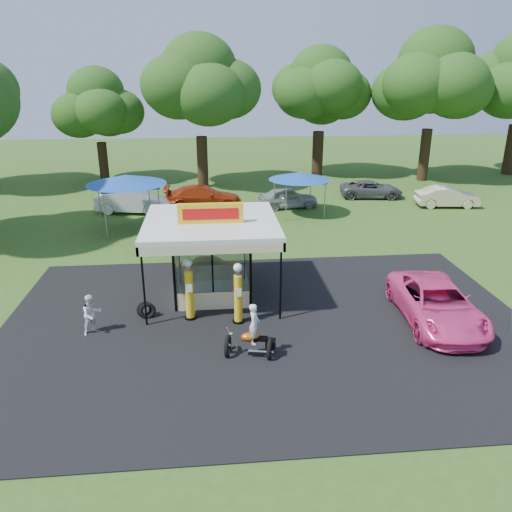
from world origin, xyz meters
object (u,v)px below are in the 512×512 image
object	(u,v)px
gas_pump_left	(189,290)
bg_car_d	(371,189)
pink_sedan	(436,303)
bg_car_a	(133,201)
bg_car_b	(203,197)
bg_car_c	(288,198)
bg_car_e	(447,197)
spectator_west	(92,315)
tent_east	(300,176)
motorcycle	(252,336)
gas_station_kiosk	(212,256)
tent_west	(126,180)
kiosk_car	(212,266)
gas_pump_right	(238,295)

from	to	relation	value
gas_pump_left	bg_car_d	xyz separation A→B (m)	(13.15, 18.82, -0.57)
pink_sedan	bg_car_d	distance (m)	20.28
bg_car_a	bg_car_b	xyz separation A→B (m)	(4.76, 0.89, -0.03)
bg_car_c	bg_car_e	distance (m)	11.31
bg_car_c	bg_car_d	world-z (taller)	bg_car_c
spectator_west	bg_car_a	xyz separation A→B (m)	(-0.81, 16.91, 0.04)
bg_car_b	tent_east	world-z (taller)	tent_east
bg_car_e	gas_pump_left	bearing A→B (deg)	136.96
bg_car_c	motorcycle	bearing A→B (deg)	160.07
tent_east	bg_car_a	bearing A→B (deg)	172.23
gas_station_kiosk	bg_car_d	distance (m)	20.70
gas_station_kiosk	bg_car_b	size ratio (longest dim) A/B	1.00
gas_station_kiosk	bg_car_a	distance (m)	14.92
motorcycle	tent_west	size ratio (longest dim) A/B	0.43
bg_car_c	bg_car_d	distance (m)	7.19
motorcycle	pink_sedan	distance (m)	7.43
gas_station_kiosk	bg_car_b	distance (m)	14.87
pink_sedan	tent_west	world-z (taller)	tent_west
gas_pump_left	bg_car_d	world-z (taller)	gas_pump_left
gas_pump_left	kiosk_car	world-z (taller)	gas_pump_left
bg_car_c	bg_car_e	bearing A→B (deg)	-101.86
bg_car_a	tent_west	world-z (taller)	tent_west
tent_east	kiosk_car	bearing A→B (deg)	-120.07
kiosk_car	bg_car_e	xyz separation A→B (m)	(16.74, 11.21, 0.24)
gas_pump_left	gas_pump_right	size ratio (longest dim) A/B	1.04
pink_sedan	gas_pump_right	bearing A→B (deg)	178.86
gas_station_kiosk	pink_sedan	size ratio (longest dim) A/B	0.97
spectator_west	gas_pump_left	bearing A→B (deg)	-25.25
gas_pump_left	spectator_west	distance (m)	3.63
gas_station_kiosk	gas_pump_left	xyz separation A→B (m)	(-0.91, -2.17, -0.57)
gas_pump_right	kiosk_car	xyz separation A→B (m)	(-0.93, 4.86, -0.69)
motorcycle	bg_car_c	size ratio (longest dim) A/B	0.48
gas_pump_right	bg_car_e	world-z (taller)	gas_pump_right
bg_car_e	spectator_west	bearing A→B (deg)	133.26
gas_pump_left	kiosk_car	bearing A→B (deg)	78.27
gas_station_kiosk	kiosk_car	distance (m)	2.56
kiosk_car	pink_sedan	distance (m)	10.07
spectator_west	tent_west	xyz separation A→B (m)	(-0.49, 13.18, 2.24)
bg_car_e	bg_car_c	bearing A→B (deg)	91.29
spectator_west	bg_car_e	world-z (taller)	spectator_west
bg_car_c	tent_west	world-z (taller)	tent_west
gas_station_kiosk	bg_car_e	world-z (taller)	gas_station_kiosk
gas_pump_right	kiosk_car	bearing A→B (deg)	100.82
motorcycle	gas_pump_right	bearing A→B (deg)	108.58
gas_station_kiosk	bg_car_a	bearing A→B (deg)	110.58
gas_pump_left	bg_car_b	xyz separation A→B (m)	(0.43, 17.00, -0.43)
gas_pump_left	gas_pump_right	world-z (taller)	gas_pump_left
motorcycle	kiosk_car	xyz separation A→B (m)	(-1.25, 7.29, -0.31)
tent_east	pink_sedan	bearing A→B (deg)	-80.82
tent_east	bg_car_e	bearing A→B (deg)	5.23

